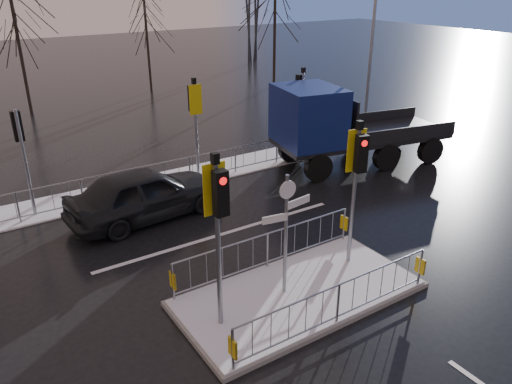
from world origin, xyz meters
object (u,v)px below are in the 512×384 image
traffic_island (299,283)px  flatbed_truck (331,125)px  street_lamp_right (373,44)px  car_far_lane (145,193)px

traffic_island → flatbed_truck: size_ratio=0.78×
traffic_island → street_lamp_right: bearing=38.7°
traffic_island → flatbed_truck: (6.52, 6.41, 1.40)m
car_far_lane → flatbed_truck: bearing=-93.1°
traffic_island → car_far_lane: traffic_island is taller
car_far_lane → flatbed_truck: (7.98, 0.29, 0.94)m
car_far_lane → street_lamp_right: street_lamp_right is taller
traffic_island → car_far_lane: 6.32m
car_far_lane → flatbed_truck: 8.04m
street_lamp_right → flatbed_truck: bearing=-152.9°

